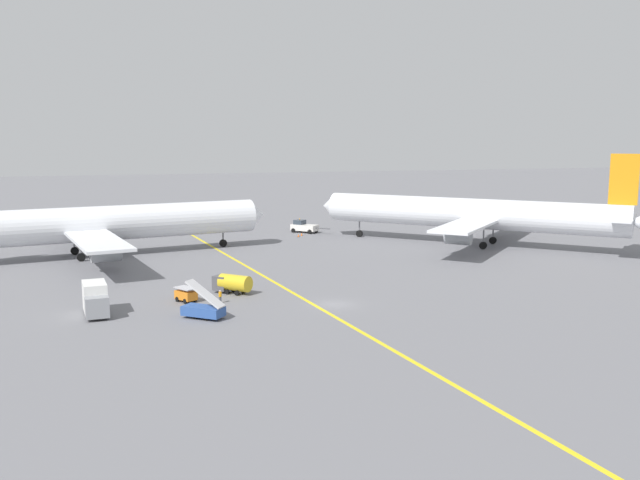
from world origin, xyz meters
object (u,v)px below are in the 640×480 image
object	(u,v)px
airliner_being_pushed	(471,214)
airliner_at_gate_left	(97,224)
ground_crew_wing_walker_right	(220,296)
gse_fuel_bowser_stubby	(232,283)
traffic_cone_wingtip_port	(302,234)
traffic_cone_wingtip_starboard	(299,235)
pushback_tug	(304,227)
gse_baggage_cart_near_cluster	(186,295)
gse_catering_truck_tall	(95,299)
gse_stair_truck_yellow	(203,309)

from	to	relation	value
airliner_being_pushed	airliner_at_gate_left	bearing A→B (deg)	173.36
ground_crew_wing_walker_right	airliner_being_pushed	bearing A→B (deg)	31.02
gse_fuel_bowser_stubby	traffic_cone_wingtip_port	xyz separation A→B (m)	(21.77, 45.75, -1.05)
ground_crew_wing_walker_right	traffic_cone_wingtip_starboard	distance (m)	54.28
airliner_being_pushed	pushback_tug	world-z (taller)	airliner_being_pushed
gse_baggage_cart_near_cluster	ground_crew_wing_walker_right	xyz separation A→B (m)	(3.74, -1.86, -0.06)
gse_fuel_bowser_stubby	gse_catering_truck_tall	world-z (taller)	gse_catering_truck_tall
traffic_cone_wingtip_port	ground_crew_wing_walker_right	bearing A→B (deg)	-115.41
gse_baggage_cart_near_cluster	gse_stair_truck_yellow	bearing A→B (deg)	-82.90
ground_crew_wing_walker_right	traffic_cone_wingtip_port	size ratio (longest dim) A/B	2.58
gse_baggage_cart_near_cluster	traffic_cone_wingtip_starboard	world-z (taller)	gse_baggage_cart_near_cluster
traffic_cone_wingtip_starboard	gse_stair_truck_yellow	bearing A→B (deg)	-114.88
traffic_cone_wingtip_port	gse_stair_truck_yellow	bearing A→B (deg)	-115.24
airliner_being_pushed	traffic_cone_wingtip_starboard	xyz separation A→B (m)	(-26.92, 19.19, -5.38)
ground_crew_wing_walker_right	traffic_cone_wingtip_starboard	xyz separation A→B (m)	(22.95, 49.19, -0.52)
pushback_tug	traffic_cone_wingtip_starboard	xyz separation A→B (m)	(-2.67, -5.52, -0.92)
airliner_being_pushed	gse_catering_truck_tall	world-z (taller)	airliner_being_pushed
airliner_at_gate_left	pushback_tug	bearing A→B (deg)	23.44
ground_crew_wing_walker_right	pushback_tug	bearing A→B (deg)	64.91
ground_crew_wing_walker_right	traffic_cone_wingtip_port	world-z (taller)	ground_crew_wing_walker_right
gse_baggage_cart_near_cluster	traffic_cone_wingtip_port	size ratio (longest dim) A/B	5.25
gse_stair_truck_yellow	gse_fuel_bowser_stubby	xyz separation A→B (m)	(4.87, 10.77, 0.31)
gse_catering_truck_tall	traffic_cone_wingtip_starboard	bearing A→B (deg)	54.04
gse_catering_truck_tall	traffic_cone_wingtip_port	bearing A→B (deg)	53.94
traffic_cone_wingtip_port	traffic_cone_wingtip_starboard	distance (m)	1.49
gse_fuel_bowser_stubby	airliner_being_pushed	bearing A→B (deg)	28.04
gse_baggage_cart_near_cluster	pushback_tug	bearing A→B (deg)	60.95
airliner_at_gate_left	traffic_cone_wingtip_starboard	size ratio (longest dim) A/B	96.35
airliner_at_gate_left	gse_stair_truck_yellow	world-z (taller)	airliner_at_gate_left
pushback_tug	gse_stair_truck_yellow	size ratio (longest dim) A/B	1.54
airliner_at_gate_left	gse_catering_truck_tall	bearing A→B (deg)	-89.39
ground_crew_wing_walker_right	airliner_at_gate_left	bearing A→B (deg)	110.75
gse_fuel_bowser_stubby	traffic_cone_wingtip_starboard	bearing A→B (deg)	64.99
pushback_tug	traffic_cone_wingtip_starboard	distance (m)	6.20
pushback_tug	gse_baggage_cart_near_cluster	world-z (taller)	pushback_tug
airliner_being_pushed	gse_baggage_cart_near_cluster	size ratio (longest dim) A/B	14.75
pushback_tug	airliner_being_pushed	bearing A→B (deg)	-45.54
gse_baggage_cart_near_cluster	traffic_cone_wingtip_starboard	size ratio (longest dim) A/B	5.25
ground_crew_wing_walker_right	traffic_cone_wingtip_starboard	world-z (taller)	ground_crew_wing_walker_right
gse_stair_truck_yellow	traffic_cone_wingtip_starboard	size ratio (longest dim) A/B	7.87
ground_crew_wing_walker_right	gse_baggage_cart_near_cluster	bearing A→B (deg)	153.52
gse_stair_truck_yellow	traffic_cone_wingtip_port	size ratio (longest dim) A/B	7.87
gse_catering_truck_tall	traffic_cone_wingtip_port	world-z (taller)	gse_catering_truck_tall
gse_fuel_bowser_stubby	traffic_cone_wingtip_starboard	size ratio (longest dim) A/B	8.00
airliner_being_pushed	gse_baggage_cart_near_cluster	world-z (taller)	airliner_being_pushed
airliner_being_pushed	traffic_cone_wingtip_port	size ratio (longest dim) A/B	77.50
gse_baggage_cart_near_cluster	gse_stair_truck_yellow	size ratio (longest dim) A/B	0.67
gse_fuel_bowser_stubby	traffic_cone_wingtip_starboard	world-z (taller)	gse_fuel_bowser_stubby
airliner_at_gate_left	airliner_being_pushed	size ratio (longest dim) A/B	1.24
gse_baggage_cart_near_cluster	gse_catering_truck_tall	world-z (taller)	gse_catering_truck_tall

